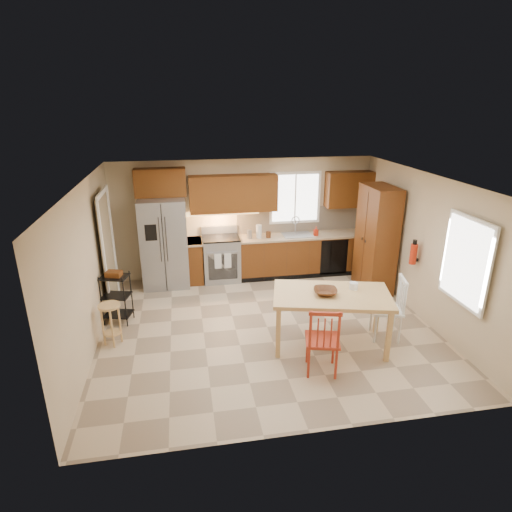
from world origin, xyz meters
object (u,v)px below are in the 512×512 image
(table_jar, at_px, (354,287))
(bar_stool, at_px, (111,324))
(refrigerator, at_px, (164,243))
(fire_extinguisher, at_px, (413,254))
(table_bowl, at_px, (325,295))
(chair_white, at_px, (387,308))
(chair_red, at_px, (322,339))
(dining_table, at_px, (330,320))
(range_stove, at_px, (221,259))
(utility_cart, at_px, (117,298))
(pantry, at_px, (376,239))
(soap_bottle, at_px, (316,231))

(table_jar, distance_m, bar_stool, 3.82)
(refrigerator, distance_m, fire_extinguisher, 4.76)
(table_bowl, bearing_deg, chair_white, 2.70)
(refrigerator, distance_m, table_bowl, 3.73)
(chair_red, distance_m, chair_white, 1.48)
(dining_table, bearing_deg, range_stove, 129.93)
(bar_stool, distance_m, utility_cart, 0.73)
(pantry, xyz_separation_m, table_jar, (-1.19, -1.78, -0.15))
(refrigerator, bearing_deg, chair_red, -57.52)
(utility_cart, bearing_deg, pantry, 21.58)
(soap_bottle, relative_size, chair_white, 0.18)
(dining_table, bearing_deg, bar_stool, -176.35)
(chair_white, distance_m, table_bowl, 1.12)
(chair_red, bearing_deg, table_bowl, 83.60)
(range_stove, bearing_deg, chair_white, -50.18)
(range_stove, height_order, chair_red, chair_red)
(refrigerator, height_order, range_stove, refrigerator)
(dining_table, distance_m, table_bowl, 0.45)
(table_jar, bearing_deg, bar_stool, 172.47)
(range_stove, distance_m, table_bowl, 3.18)
(chair_red, relative_size, bar_stool, 1.51)
(dining_table, relative_size, table_jar, 10.38)
(pantry, distance_m, chair_white, 2.02)
(bar_stool, bearing_deg, table_jar, -6.18)
(refrigerator, distance_m, utility_cart, 1.75)
(refrigerator, distance_m, table_jar, 4.00)
(refrigerator, height_order, utility_cart, refrigerator)
(table_bowl, bearing_deg, refrigerator, 130.98)
(chair_red, height_order, table_jar, chair_red)
(chair_white, relative_size, table_jar, 6.10)
(table_jar, bearing_deg, pantry, 56.35)
(fire_extinguisher, relative_size, chair_red, 0.35)
(dining_table, xyz_separation_m, bar_stool, (-3.36, 0.60, -0.09))
(soap_bottle, relative_size, bar_stool, 0.28)
(chair_white, bearing_deg, range_stove, 53.68)
(soap_bottle, xyz_separation_m, table_jar, (-0.24, -2.68, -0.09))
(chair_white, bearing_deg, fire_extinguisher, -32.18)
(soap_bottle, relative_size, dining_table, 0.11)
(dining_table, bearing_deg, table_jar, 29.81)
(soap_bottle, bearing_deg, bar_stool, -151.20)
(bar_stool, bearing_deg, table_bowl, -9.20)
(pantry, xyz_separation_m, utility_cart, (-4.93, -0.56, -0.60))
(dining_table, height_order, utility_cart, utility_cart)
(table_jar, bearing_deg, refrigerator, 137.38)
(refrigerator, relative_size, range_stove, 1.98)
(table_jar, bearing_deg, range_stove, 122.94)
(table_bowl, bearing_deg, table_jar, 12.53)
(pantry, xyz_separation_m, chair_red, (-1.92, -2.54, -0.53))
(utility_cart, bearing_deg, chair_red, -18.32)
(pantry, height_order, table_jar, pantry)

